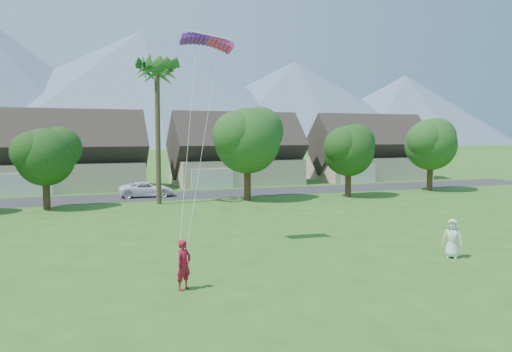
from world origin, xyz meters
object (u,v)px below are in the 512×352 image
parked_car (147,189)px  watcher (452,238)px  parafoil_kite (207,40)px  kite_flyer (184,265)px

parked_car → watcher: bearing=-156.9°
parafoil_kite → parked_car: bearing=94.4°
kite_flyer → parked_car: (3.04, 30.06, -0.25)m
watcher → parafoil_kite: (-10.43, 6.65, 9.96)m
parked_car → parafoil_kite: (-0.13, -23.09, 10.19)m
watcher → parked_car: size_ratio=0.37×
parked_car → parafoil_kite: parafoil_kite is taller
kite_flyer → parafoil_kite: bearing=32.7°
watcher → parafoil_kite: bearing=-164.9°
kite_flyer → watcher: size_ratio=1.02×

